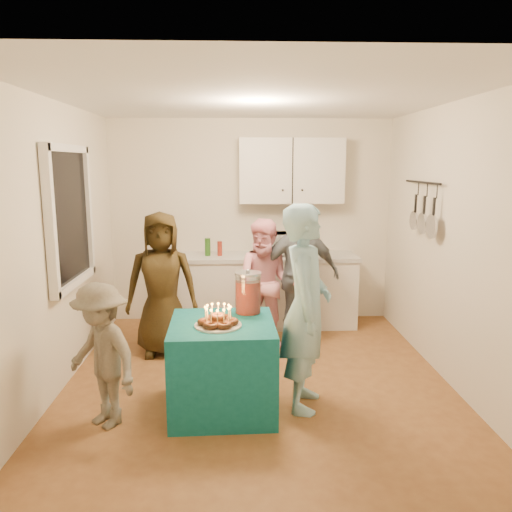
{
  "coord_description": "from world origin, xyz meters",
  "views": [
    {
      "loc": [
        -0.19,
        -4.45,
        2.05
      ],
      "look_at": [
        0.0,
        0.35,
        1.15
      ],
      "focal_mm": 35.0,
      "sensor_mm": 36.0,
      "label": 1
    }
  ],
  "objects_px": {
    "party_table": "(223,366)",
    "woman_back_center": "(267,285)",
    "man_birthday": "(306,308)",
    "child_near_left": "(102,355)",
    "punch_jar": "(248,294)",
    "microwave": "(278,244)",
    "woman_back_left": "(162,284)",
    "woman_back_right": "(298,275)",
    "counter": "(268,292)"
  },
  "relations": [
    {
      "from": "party_table",
      "to": "woman_back_center",
      "type": "distance_m",
      "value": 1.53
    },
    {
      "from": "man_birthday",
      "to": "child_near_left",
      "type": "distance_m",
      "value": 1.67
    },
    {
      "from": "punch_jar",
      "to": "microwave",
      "type": "bearing_deg",
      "value": 77.73
    },
    {
      "from": "microwave",
      "to": "party_table",
      "type": "relative_size",
      "value": 0.59
    },
    {
      "from": "party_table",
      "to": "woman_back_left",
      "type": "xyz_separation_m",
      "value": [
        -0.68,
        1.3,
        0.39
      ]
    },
    {
      "from": "man_birthday",
      "to": "woman_back_right",
      "type": "relative_size",
      "value": 1.07
    },
    {
      "from": "man_birthday",
      "to": "woman_back_right",
      "type": "xyz_separation_m",
      "value": [
        0.12,
        1.46,
        -0.06
      ]
    },
    {
      "from": "woman_back_left",
      "to": "woman_back_right",
      "type": "height_order",
      "value": "woman_back_right"
    },
    {
      "from": "woman_back_center",
      "to": "woman_back_right",
      "type": "bearing_deg",
      "value": 23.28
    },
    {
      "from": "counter",
      "to": "punch_jar",
      "type": "height_order",
      "value": "punch_jar"
    },
    {
      "from": "woman_back_left",
      "to": "woman_back_right",
      "type": "bearing_deg",
      "value": 2.89
    },
    {
      "from": "woman_back_right",
      "to": "woman_back_left",
      "type": "bearing_deg",
      "value": 178.68
    },
    {
      "from": "party_table",
      "to": "man_birthday",
      "type": "relative_size",
      "value": 0.49
    },
    {
      "from": "microwave",
      "to": "woman_back_right",
      "type": "bearing_deg",
      "value": -77.85
    },
    {
      "from": "woman_back_center",
      "to": "woman_back_right",
      "type": "height_order",
      "value": "woman_back_right"
    },
    {
      "from": "counter",
      "to": "woman_back_center",
      "type": "xyz_separation_m",
      "value": [
        -0.06,
        -0.8,
        0.3
      ]
    },
    {
      "from": "party_table",
      "to": "punch_jar",
      "type": "bearing_deg",
      "value": 50.98
    },
    {
      "from": "party_table",
      "to": "child_near_left",
      "type": "distance_m",
      "value": 0.98
    },
    {
      "from": "punch_jar",
      "to": "man_birthday",
      "type": "bearing_deg",
      "value": -25.67
    },
    {
      "from": "man_birthday",
      "to": "woman_back_right",
      "type": "height_order",
      "value": "man_birthday"
    },
    {
      "from": "punch_jar",
      "to": "woman_back_right",
      "type": "xyz_separation_m",
      "value": [
        0.59,
        1.23,
        -0.12
      ]
    },
    {
      "from": "microwave",
      "to": "party_table",
      "type": "bearing_deg",
      "value": -107.12
    },
    {
      "from": "child_near_left",
      "to": "microwave",
      "type": "bearing_deg",
      "value": 97.28
    },
    {
      "from": "party_table",
      "to": "woman_back_right",
      "type": "distance_m",
      "value": 1.76
    },
    {
      "from": "counter",
      "to": "woman_back_left",
      "type": "distance_m",
      "value": 1.55
    },
    {
      "from": "party_table",
      "to": "child_near_left",
      "type": "relative_size",
      "value": 0.74
    },
    {
      "from": "microwave",
      "to": "woman_back_right",
      "type": "height_order",
      "value": "woman_back_right"
    },
    {
      "from": "punch_jar",
      "to": "man_birthday",
      "type": "distance_m",
      "value": 0.53
    },
    {
      "from": "punch_jar",
      "to": "child_near_left",
      "type": "relative_size",
      "value": 0.29
    },
    {
      "from": "party_table",
      "to": "woman_back_left",
      "type": "relative_size",
      "value": 0.55
    },
    {
      "from": "woman_back_center",
      "to": "man_birthday",
      "type": "bearing_deg",
      "value": -70.04
    },
    {
      "from": "counter",
      "to": "party_table",
      "type": "distance_m",
      "value": 2.28
    },
    {
      "from": "man_birthday",
      "to": "child_near_left",
      "type": "xyz_separation_m",
      "value": [
        -1.62,
        -0.26,
        -0.29
      ]
    },
    {
      "from": "child_near_left",
      "to": "man_birthday",
      "type": "bearing_deg",
      "value": 49.24
    },
    {
      "from": "child_near_left",
      "to": "party_table",
      "type": "bearing_deg",
      "value": 53.37
    },
    {
      "from": "party_table",
      "to": "woman_back_left",
      "type": "bearing_deg",
      "value": 117.73
    },
    {
      "from": "woman_back_left",
      "to": "woman_back_center",
      "type": "relative_size",
      "value": 1.07
    },
    {
      "from": "woman_back_left",
      "to": "child_near_left",
      "type": "bearing_deg",
      "value": -104.23
    },
    {
      "from": "punch_jar",
      "to": "counter",
      "type": "bearing_deg",
      "value": 81.47
    },
    {
      "from": "microwave",
      "to": "child_near_left",
      "type": "distance_m",
      "value": 2.94
    },
    {
      "from": "woman_back_right",
      "to": "microwave",
      "type": "bearing_deg",
      "value": 93.97
    },
    {
      "from": "man_birthday",
      "to": "woman_back_right",
      "type": "distance_m",
      "value": 1.47
    },
    {
      "from": "counter",
      "to": "woman_back_center",
      "type": "relative_size",
      "value": 1.51
    },
    {
      "from": "counter",
      "to": "woman_back_left",
      "type": "height_order",
      "value": "woman_back_left"
    },
    {
      "from": "man_birthday",
      "to": "child_near_left",
      "type": "relative_size",
      "value": 1.5
    },
    {
      "from": "woman_back_center",
      "to": "counter",
      "type": "bearing_deg",
      "value": 95.96
    },
    {
      "from": "counter",
      "to": "woman_back_right",
      "type": "height_order",
      "value": "woman_back_right"
    },
    {
      "from": "party_table",
      "to": "woman_back_right",
      "type": "xyz_separation_m",
      "value": [
        0.81,
        1.5,
        0.43
      ]
    },
    {
      "from": "counter",
      "to": "woman_back_left",
      "type": "xyz_separation_m",
      "value": [
        -1.19,
        -0.93,
        0.34
      ]
    },
    {
      "from": "party_table",
      "to": "counter",
      "type": "bearing_deg",
      "value": 77.04
    }
  ]
}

